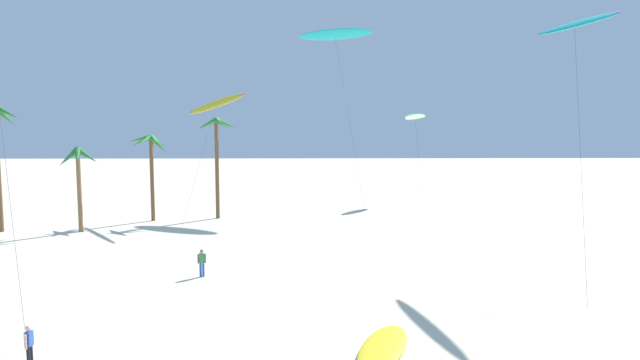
# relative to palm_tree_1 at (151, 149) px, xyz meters

# --- Properties ---
(palm_tree_1) EXTENTS (3.77, 4.01, 8.39)m
(palm_tree_1) POSITION_rel_palm_tree_1_xyz_m (0.00, 0.00, 0.00)
(palm_tree_1) COLOR brown
(palm_tree_1) RESTS_ON ground
(palm_tree_2) EXTENTS (3.52, 3.84, 7.37)m
(palm_tree_2) POSITION_rel_palm_tree_1_xyz_m (-4.63, -5.28, -1.08)
(palm_tree_2) COLOR olive
(palm_tree_2) RESTS_ON ground
(palm_tree_3) EXTENTS (4.02, 3.96, 10.02)m
(palm_tree_3) POSITION_rel_palm_tree_1_xyz_m (6.11, 1.34, 1.04)
(palm_tree_3) COLOR brown
(palm_tree_3) RESTS_ON ground
(flying_kite_2) EXTENTS (8.78, 11.95, 20.08)m
(flying_kite_2) POSITION_rel_palm_tree_1_xyz_m (18.06, 9.84, 12.45)
(flying_kite_2) COLOR #19B2B7
(flying_kite_2) RESTS_ON ground
(flying_kite_3) EXTENTS (4.38, 7.31, 10.99)m
(flying_kite_3) POSITION_rel_palm_tree_1_xyz_m (27.86, 12.77, 3.29)
(flying_kite_3) COLOR green
(flying_kite_3) RESTS_ON ground
(flying_kite_4) EXTENTS (7.10, 12.77, 12.62)m
(flying_kite_4) POSITION_rel_palm_tree_1_xyz_m (5.96, 1.77, 4.31)
(flying_kite_4) COLOR yellow
(flying_kite_4) RESTS_ON ground
(flying_kite_6) EXTENTS (4.63, 13.29, 16.21)m
(flying_kite_6) POSITION_rel_palm_tree_1_xyz_m (32.50, -16.09, 8.69)
(flying_kite_6) COLOR #19B2B7
(flying_kite_6) RESTS_ON ground
(grounded_kite_1) EXTENTS (3.37, 5.28, 0.30)m
(grounded_kite_1) POSITION_rel_palm_tree_1_xyz_m (18.24, -30.44, -6.82)
(grounded_kite_1) COLOR yellow
(grounded_kite_1) RESTS_ON ground
(person_foreground_walker) EXTENTS (0.49, 0.29, 1.69)m
(person_foreground_walker) POSITION_rel_palm_tree_1_xyz_m (8.72, -19.53, -6.05)
(person_foreground_walker) COLOR #284CA3
(person_foreground_walker) RESTS_ON ground
(person_near_left) EXTENTS (0.21, 0.51, 1.69)m
(person_near_left) POSITION_rel_palm_tree_1_xyz_m (4.81, -31.84, -6.04)
(person_near_left) COLOR black
(person_near_left) RESTS_ON ground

